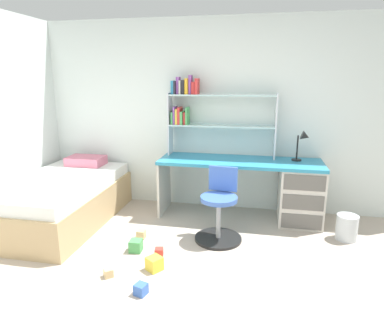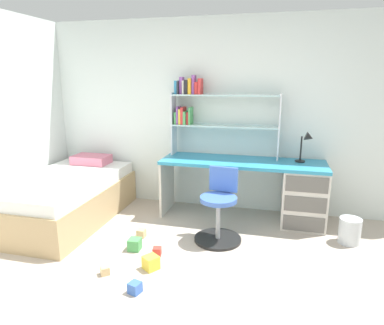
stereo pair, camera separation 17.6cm
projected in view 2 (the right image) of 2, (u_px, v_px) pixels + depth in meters
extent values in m
cube|color=#B2A393|center=(171.00, 312.00, 2.63)|extent=(5.79, 5.59, 0.02)
cube|color=silver|center=(223.00, 116.00, 4.50)|extent=(5.79, 0.06, 2.51)
cube|color=teal|center=(242.00, 162.00, 4.22)|extent=(2.02, 0.62, 0.04)
cube|color=beige|center=(303.00, 196.00, 4.13)|extent=(0.51, 0.59, 0.71)
cube|color=beige|center=(167.00, 185.00, 4.55)|extent=(0.03, 0.56, 0.71)
cube|color=#5E5B57|center=(303.00, 224.00, 3.90)|extent=(0.46, 0.01, 0.18)
cube|color=#5E5B57|center=(305.00, 205.00, 3.84)|extent=(0.46, 0.01, 0.18)
cube|color=#5E5B57|center=(307.00, 185.00, 3.79)|extent=(0.46, 0.01, 0.18)
cube|color=silver|center=(174.00, 124.00, 4.52)|extent=(0.02, 0.22, 0.82)
cube|color=silver|center=(279.00, 127.00, 4.19)|extent=(0.02, 0.22, 0.82)
cube|color=silver|center=(224.00, 126.00, 4.36)|extent=(1.35, 0.22, 0.02)
cube|color=silver|center=(225.00, 95.00, 4.26)|extent=(1.35, 0.22, 0.02)
cube|color=#4CA559|center=(177.00, 118.00, 4.49)|extent=(0.03, 0.17, 0.16)
cube|color=purple|center=(179.00, 115.00, 4.47)|extent=(0.02, 0.17, 0.23)
cube|color=yellow|center=(181.00, 116.00, 4.47)|extent=(0.03, 0.17, 0.20)
cube|color=red|center=(183.00, 116.00, 4.46)|extent=(0.03, 0.18, 0.22)
cube|color=#4CA559|center=(186.00, 118.00, 4.46)|extent=(0.03, 0.20, 0.17)
cube|color=red|center=(189.00, 118.00, 4.45)|extent=(0.03, 0.15, 0.16)
cube|color=#4CA559|center=(191.00, 116.00, 4.43)|extent=(0.02, 0.18, 0.22)
cube|color=#338CBF|center=(177.00, 87.00, 4.39)|extent=(0.04, 0.12, 0.17)
cube|color=#26262D|center=(180.00, 88.00, 4.38)|extent=(0.02, 0.20, 0.16)
cube|color=purple|center=(182.00, 86.00, 4.37)|extent=(0.03, 0.14, 0.21)
cube|color=beige|center=(184.00, 87.00, 4.37)|extent=(0.02, 0.18, 0.17)
cube|color=#26262D|center=(187.00, 87.00, 4.36)|extent=(0.04, 0.15, 0.18)
cube|color=gold|center=(191.00, 86.00, 4.34)|extent=(0.04, 0.18, 0.20)
cube|color=purple|center=(194.00, 85.00, 4.33)|extent=(0.03, 0.14, 0.24)
cube|color=red|center=(197.00, 88.00, 4.33)|extent=(0.04, 0.15, 0.15)
cube|color=red|center=(200.00, 86.00, 4.31)|extent=(0.03, 0.18, 0.20)
cylinder|color=black|center=(300.00, 161.00, 4.16)|extent=(0.12, 0.12, 0.02)
cylinder|color=black|center=(301.00, 149.00, 4.12)|extent=(0.02, 0.02, 0.30)
cone|color=black|center=(309.00, 137.00, 4.02)|extent=(0.12, 0.11, 0.13)
cylinder|color=black|center=(218.00, 239.00, 3.76)|extent=(0.52, 0.52, 0.03)
cylinder|color=#A5A8AD|center=(218.00, 221.00, 3.71)|extent=(0.05, 0.05, 0.46)
cylinder|color=#3F66BF|center=(218.00, 199.00, 3.65)|extent=(0.40, 0.40, 0.05)
cube|color=#3F66BF|center=(224.00, 179.00, 3.77)|extent=(0.32, 0.08, 0.28)
cube|color=tan|center=(66.00, 203.00, 4.28)|extent=(1.10, 1.85, 0.43)
cube|color=white|center=(64.00, 182.00, 4.21)|extent=(1.04, 1.79, 0.14)
cube|color=#D8728C|center=(91.00, 159.00, 4.81)|extent=(0.50, 0.32, 0.12)
cylinder|color=silver|center=(350.00, 231.00, 3.68)|extent=(0.23, 0.23, 0.28)
cube|color=tan|center=(141.00, 233.00, 3.84)|extent=(0.09, 0.09, 0.09)
cube|color=#479E51|center=(135.00, 244.00, 3.54)|extent=(0.13, 0.13, 0.12)
cube|color=#3860B7|center=(135.00, 288.00, 2.84)|extent=(0.12, 0.12, 0.09)
cube|color=gold|center=(151.00, 263.00, 3.19)|extent=(0.18, 0.18, 0.13)
cube|color=red|center=(157.00, 251.00, 3.44)|extent=(0.10, 0.10, 0.08)
cube|color=tan|center=(105.00, 271.00, 3.10)|extent=(0.11, 0.11, 0.08)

